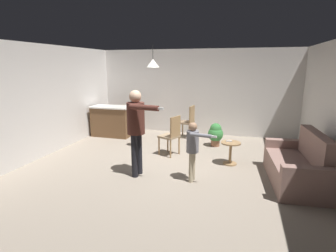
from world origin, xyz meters
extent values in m
plane|color=gray|center=(0.00, 0.00, 0.00)|extent=(7.68, 7.68, 0.00)
cube|color=silver|center=(0.00, 3.20, 1.35)|extent=(6.40, 0.10, 2.70)
cube|color=silver|center=(-3.20, 0.00, 1.35)|extent=(0.10, 6.40, 2.70)
cube|color=#8C6B60|center=(2.52, -0.07, 0.23)|extent=(0.97, 1.51, 0.45)
cube|color=#8C6B60|center=(2.85, -0.04, 0.73)|extent=(0.32, 1.45, 0.55)
cube|color=#8C6B60|center=(2.59, -0.87, 0.32)|extent=(0.86, 0.25, 0.63)
cube|color=#8C6B60|center=(2.46, 0.74, 0.32)|extent=(0.86, 0.25, 0.63)
cylinder|color=#99754C|center=(2.92, -0.84, 0.03)|extent=(0.05, 0.05, 0.06)
cylinder|color=#99754C|center=(2.78, 0.76, 0.03)|extent=(0.05, 0.05, 0.06)
cylinder|color=#99754C|center=(2.27, -0.89, 0.03)|extent=(0.05, 0.05, 0.06)
cylinder|color=#99754C|center=(2.13, 0.70, 0.03)|extent=(0.05, 0.05, 0.06)
cube|color=brown|center=(-2.45, 2.08, 0.45)|extent=(1.20, 0.60, 0.91)
cube|color=beige|center=(-2.45, 2.08, 0.93)|extent=(1.26, 0.66, 0.04)
cylinder|color=#99754C|center=(1.30, 0.58, 0.51)|extent=(0.44, 0.44, 0.03)
cylinder|color=#99754C|center=(1.30, 0.58, 0.24)|extent=(0.06, 0.06, 0.49)
cylinder|color=#99754C|center=(1.30, 0.58, 0.01)|extent=(0.31, 0.31, 0.03)
cylinder|color=black|center=(-0.49, -0.47, 0.44)|extent=(0.13, 0.13, 0.88)
cylinder|color=black|center=(-0.51, -0.66, 0.44)|extent=(0.13, 0.13, 0.88)
cylinder|color=#4C261E|center=(-0.50, -0.56, 1.19)|extent=(0.35, 0.35, 0.62)
sphere|color=#D8AD8C|center=(-0.50, -0.56, 1.62)|extent=(0.24, 0.24, 0.24)
cylinder|color=#4C261E|center=(-0.47, -0.36, 1.16)|extent=(0.10, 0.10, 0.59)
cylinder|color=#4C261E|center=(-0.23, -0.80, 1.45)|extent=(0.59, 0.17, 0.10)
cube|color=white|center=(0.09, -0.84, 1.45)|extent=(0.13, 0.05, 0.04)
cylinder|color=tan|center=(0.64, -0.47, 0.30)|extent=(0.09, 0.09, 0.59)
cylinder|color=tan|center=(0.63, -0.60, 0.30)|extent=(0.09, 0.09, 0.59)
cylinder|color=slate|center=(0.64, -0.54, 0.80)|extent=(0.23, 0.23, 0.42)
sphere|color=#9E7556|center=(0.64, -0.54, 1.09)|extent=(0.16, 0.16, 0.16)
cylinder|color=slate|center=(0.66, -0.40, 0.78)|extent=(0.07, 0.07, 0.39)
cylinder|color=slate|center=(0.81, -0.70, 0.97)|extent=(0.40, 0.12, 0.07)
cube|color=white|center=(1.04, -0.73, 0.97)|extent=(0.13, 0.05, 0.04)
cylinder|color=#99754C|center=(-0.12, 0.61, 0.23)|extent=(0.04, 0.04, 0.45)
cylinder|color=#99754C|center=(0.02, 0.94, 0.23)|extent=(0.04, 0.04, 0.45)
cylinder|color=#99754C|center=(-0.45, 0.74, 0.23)|extent=(0.04, 0.04, 0.45)
cylinder|color=#99754C|center=(-0.32, 1.07, 0.23)|extent=(0.04, 0.04, 0.45)
cube|color=#997F60|center=(-0.22, 0.84, 0.47)|extent=(0.54, 0.54, 0.05)
cube|color=#99754C|center=(-0.04, 0.77, 0.75)|extent=(0.18, 0.37, 0.50)
cylinder|color=#99754C|center=(-0.02, 2.35, 0.23)|extent=(0.04, 0.04, 0.45)
cylinder|color=#99754C|center=(0.04, 2.70, 0.23)|extent=(0.04, 0.04, 0.45)
cylinder|color=#99754C|center=(-0.37, 2.41, 0.23)|extent=(0.04, 0.04, 0.45)
cylinder|color=#99754C|center=(-0.31, 2.76, 0.23)|extent=(0.04, 0.04, 0.45)
cube|color=#7F664C|center=(-0.16, 2.55, 0.47)|extent=(0.48, 0.48, 0.05)
cube|color=#99754C|center=(0.02, 2.52, 0.75)|extent=(0.10, 0.38, 0.50)
cylinder|color=brown|center=(0.82, 1.90, 0.10)|extent=(0.25, 0.25, 0.19)
sphere|color=#387F3D|center=(0.82, 1.90, 0.34)|extent=(0.42, 0.42, 0.42)
sphere|color=#387F3D|center=(0.82, 1.90, 0.49)|extent=(0.32, 0.32, 0.32)
cube|color=white|center=(1.25, 0.60, 0.54)|extent=(0.13, 0.05, 0.04)
cone|color=silver|center=(-0.69, 1.04, 2.25)|extent=(0.32, 0.32, 0.20)
cylinder|color=black|center=(-0.69, 1.04, 2.52)|extent=(0.01, 0.01, 0.36)
camera|label=1|loc=(1.52, -5.27, 2.21)|focal=28.30mm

